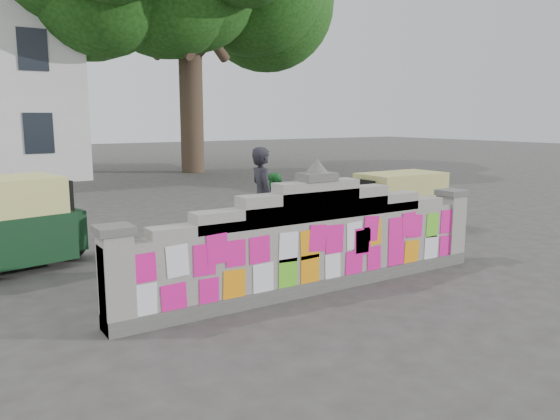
{
  "coord_description": "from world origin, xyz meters",
  "views": [
    {
      "loc": [
        -4.82,
        -6.44,
        2.6
      ],
      "look_at": [
        -0.0,
        1.0,
        1.1
      ],
      "focal_mm": 35.0,
      "sensor_mm": 36.0,
      "label": 1
    }
  ],
  "objects_px": {
    "cyclist_rider": "(262,211)",
    "rickshaw_right": "(398,202)",
    "cyclist_bike": "(263,231)",
    "pedestrian": "(275,207)"
  },
  "relations": [
    {
      "from": "cyclist_rider",
      "to": "rickshaw_right",
      "type": "xyz_separation_m",
      "value": [
        3.88,
        0.42,
        -0.21
      ]
    },
    {
      "from": "cyclist_bike",
      "to": "rickshaw_right",
      "type": "relative_size",
      "value": 0.83
    },
    {
      "from": "pedestrian",
      "to": "rickshaw_right",
      "type": "relative_size",
      "value": 0.59
    },
    {
      "from": "cyclist_rider",
      "to": "pedestrian",
      "type": "height_order",
      "value": "cyclist_rider"
    },
    {
      "from": "cyclist_bike",
      "to": "pedestrian",
      "type": "relative_size",
      "value": 1.41
    },
    {
      "from": "rickshaw_right",
      "to": "cyclist_rider",
      "type": "bearing_deg",
      "value": 6.26
    },
    {
      "from": "cyclist_bike",
      "to": "pedestrian",
      "type": "xyz_separation_m",
      "value": [
        1.01,
        1.17,
        0.19
      ]
    },
    {
      "from": "cyclist_bike",
      "to": "pedestrian",
      "type": "height_order",
      "value": "pedestrian"
    },
    {
      "from": "cyclist_bike",
      "to": "cyclist_rider",
      "type": "bearing_deg",
      "value": 176.23
    },
    {
      "from": "cyclist_bike",
      "to": "rickshaw_right",
      "type": "xyz_separation_m",
      "value": [
        3.88,
        0.42,
        0.17
      ]
    }
  ]
}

